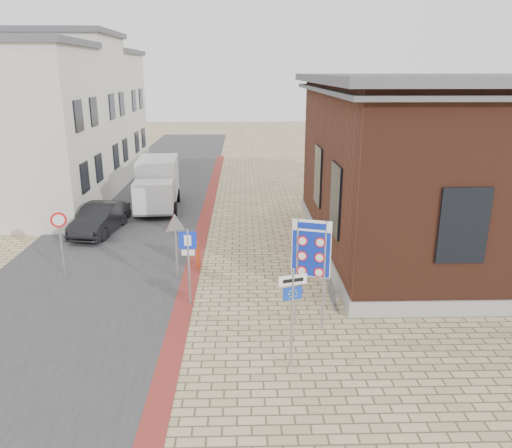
# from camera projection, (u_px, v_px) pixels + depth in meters

# --- Properties ---
(ground) EXTENTS (120.00, 120.00, 0.00)m
(ground) POSITION_uv_depth(u_px,v_px,m) (249.00, 336.00, 13.62)
(ground) COLOR tan
(ground) RESTS_ON ground
(road_strip) EXTENTS (7.00, 60.00, 0.02)m
(road_strip) POSITION_uv_depth(u_px,v_px,m) (147.00, 200.00, 27.80)
(road_strip) COLOR #38383A
(road_strip) RESTS_ON ground
(curb_strip) EXTENTS (0.60, 40.00, 0.02)m
(curb_strip) POSITION_uv_depth(u_px,v_px,m) (203.00, 227.00, 23.11)
(curb_strip) COLOR maroon
(curb_strip) RESTS_ON ground
(brick_building) EXTENTS (13.00, 13.00, 6.80)m
(brick_building) POSITION_uv_depth(u_px,v_px,m) (476.00, 163.00, 19.51)
(brick_building) COLOR gray
(brick_building) RESTS_ON ground
(townhouse_near) EXTENTS (7.40, 6.40, 8.30)m
(townhouse_near) POSITION_uv_depth(u_px,v_px,m) (13.00, 132.00, 23.57)
(townhouse_near) COLOR beige
(townhouse_near) RESTS_ON ground
(townhouse_mid) EXTENTS (7.40, 6.40, 9.10)m
(townhouse_mid) POSITION_uv_depth(u_px,v_px,m) (57.00, 113.00, 29.19)
(townhouse_mid) COLOR beige
(townhouse_mid) RESTS_ON ground
(townhouse_far) EXTENTS (7.40, 6.40, 8.30)m
(townhouse_far) POSITION_uv_depth(u_px,v_px,m) (88.00, 112.00, 35.04)
(townhouse_far) COLOR beige
(townhouse_far) RESTS_ON ground
(bike_rack) EXTENTS (0.08, 1.80, 0.60)m
(bike_rack) POSITION_uv_depth(u_px,v_px,m) (332.00, 292.00, 15.71)
(bike_rack) COLOR slate
(bike_rack) RESTS_ON ground
(sedan) EXTENTS (1.93, 4.12, 1.30)m
(sedan) POSITION_uv_depth(u_px,v_px,m) (100.00, 219.00, 22.10)
(sedan) COLOR black
(sedan) RESTS_ON ground
(box_truck) EXTENTS (2.34, 4.99, 2.55)m
(box_truck) POSITION_uv_depth(u_px,v_px,m) (157.00, 184.00, 25.85)
(box_truck) COLOR slate
(box_truck) RESTS_ON ground
(border_sign) EXTENTS (1.04, 0.37, 3.15)m
(border_sign) POSITION_uv_depth(u_px,v_px,m) (311.00, 251.00, 13.47)
(border_sign) COLOR gray
(border_sign) RESTS_ON ground
(essen_sign) EXTENTS (0.68, 0.23, 2.58)m
(essen_sign) POSITION_uv_depth(u_px,v_px,m) (292.00, 303.00, 11.70)
(essen_sign) COLOR gray
(essen_sign) RESTS_ON ground
(parking_sign) EXTENTS (0.54, 0.07, 2.43)m
(parking_sign) POSITION_uv_depth(u_px,v_px,m) (188.00, 254.00, 14.99)
(parking_sign) COLOR gray
(parking_sign) RESTS_ON ground
(yield_sign) EXTENTS (0.78, 0.34, 2.30)m
(yield_sign) POSITION_uv_depth(u_px,v_px,m) (175.00, 231.00, 16.89)
(yield_sign) COLOR gray
(yield_sign) RESTS_ON ground
(speed_sign) EXTENTS (0.52, 0.20, 2.29)m
(speed_sign) POSITION_uv_depth(u_px,v_px,m) (60.00, 233.00, 17.30)
(speed_sign) COLOR gray
(speed_sign) RESTS_ON ground
(bollard) EXTENTS (0.11, 0.11, 0.98)m
(bollard) POSITION_uv_depth(u_px,v_px,m) (198.00, 255.00, 18.20)
(bollard) COLOR #FE540D
(bollard) RESTS_ON ground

